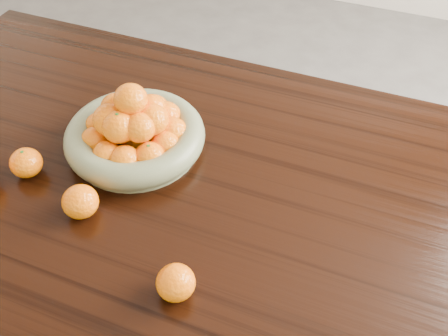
% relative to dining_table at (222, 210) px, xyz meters
% --- Properties ---
extents(ground, '(5.00, 5.00, 0.00)m').
position_rel_dining_table_xyz_m(ground, '(0.00, 0.00, -0.66)').
color(ground, '#5A5755').
rests_on(ground, ground).
extents(dining_table, '(2.00, 1.00, 0.75)m').
position_rel_dining_table_xyz_m(dining_table, '(0.00, 0.00, 0.00)').
color(dining_table, black).
rests_on(dining_table, ground).
extents(fruit_bowl, '(0.34, 0.34, 0.18)m').
position_rel_dining_table_xyz_m(fruit_bowl, '(-0.24, 0.04, 0.14)').
color(fruit_bowl, '#717656').
rests_on(fruit_bowl, dining_table).
extents(loose_orange_0, '(0.07, 0.07, 0.07)m').
position_rel_dining_table_xyz_m(loose_orange_0, '(-0.44, -0.13, 0.12)').
color(loose_orange_0, orange).
rests_on(loose_orange_0, dining_table).
extents(loose_orange_1, '(0.08, 0.08, 0.07)m').
position_rel_dining_table_xyz_m(loose_orange_1, '(-0.25, -0.19, 0.13)').
color(loose_orange_1, orange).
rests_on(loose_orange_1, dining_table).
extents(loose_orange_2, '(0.08, 0.08, 0.07)m').
position_rel_dining_table_xyz_m(loose_orange_2, '(0.02, -0.29, 0.12)').
color(loose_orange_2, orange).
rests_on(loose_orange_2, dining_table).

